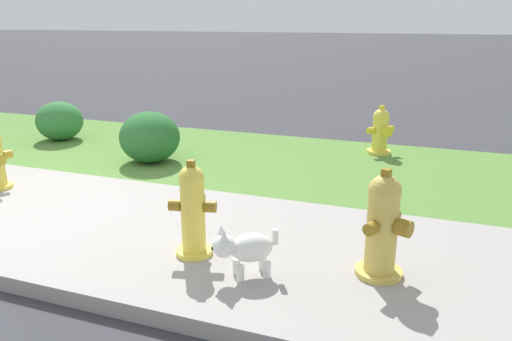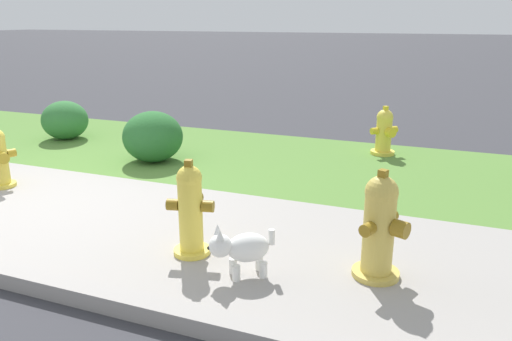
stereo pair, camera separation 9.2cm
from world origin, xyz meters
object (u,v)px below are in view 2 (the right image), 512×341
(fire_hydrant_at_driveway, at_px, (191,210))
(small_white_dog, at_px, (241,248))
(fire_hydrant_across_street, at_px, (380,227))
(shrub_bush_mid_verge, at_px, (65,120))
(fire_hydrant_near_corner, at_px, (384,132))
(shrub_bush_far_verge, at_px, (153,137))

(fire_hydrant_at_driveway, relative_size, small_white_dog, 1.81)
(fire_hydrant_across_street, xyz_separation_m, fire_hydrant_at_driveway, (-1.41, -0.16, -0.02))
(shrub_bush_mid_verge, bearing_deg, small_white_dog, -35.26)
(fire_hydrant_near_corner, bearing_deg, shrub_bush_mid_verge, -29.91)
(fire_hydrant_near_corner, relative_size, shrub_bush_far_verge, 0.86)
(fire_hydrant_across_street, xyz_separation_m, shrub_bush_far_verge, (-3.15, 2.03, -0.06))
(shrub_bush_far_verge, xyz_separation_m, shrub_bush_mid_verge, (-1.94, 0.58, -0.03))
(fire_hydrant_at_driveway, relative_size, shrub_bush_mid_verge, 1.13)
(fire_hydrant_across_street, relative_size, shrub_bush_far_verge, 1.05)
(fire_hydrant_near_corner, height_order, shrub_bush_far_verge, fire_hydrant_near_corner)
(shrub_bush_far_verge, bearing_deg, small_white_dog, -46.63)
(fire_hydrant_across_street, relative_size, small_white_dog, 1.88)
(small_white_dog, height_order, shrub_bush_mid_verge, shrub_bush_mid_verge)
(fire_hydrant_near_corner, bearing_deg, fire_hydrant_at_driveway, 34.58)
(shrub_bush_mid_verge, bearing_deg, fire_hydrant_near_corner, 10.33)
(fire_hydrant_near_corner, distance_m, small_white_dog, 3.85)
(fire_hydrant_near_corner, xyz_separation_m, small_white_dog, (-0.48, -3.82, -0.09))
(fire_hydrant_across_street, distance_m, fire_hydrant_near_corner, 3.49)
(fire_hydrant_near_corner, relative_size, shrub_bush_mid_verge, 0.97)
(fire_hydrant_near_corner, bearing_deg, shrub_bush_far_verge, -12.49)
(fire_hydrant_near_corner, relative_size, small_white_dog, 1.55)
(fire_hydrant_across_street, distance_m, small_white_dog, 0.98)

